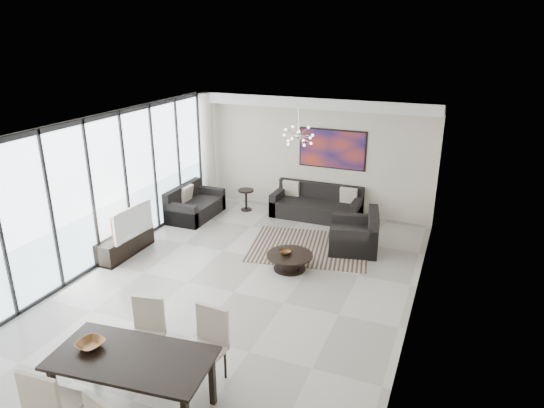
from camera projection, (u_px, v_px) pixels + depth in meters
The scene contains 19 objects.
room_shell at pixel (257, 220), 7.96m from camera, with size 6.00×9.00×2.90m.
window_wall at pixel (96, 195), 9.12m from camera, with size 0.37×8.95×2.90m.
soffit at pixel (312, 102), 11.41m from camera, with size 5.98×0.40×0.26m, color white.
painting at pixel (332, 149), 11.76m from camera, with size 1.68×0.04×0.98m, color red.
chandelier at pixel (298, 136), 9.88m from camera, with size 0.66×0.66×0.71m.
rug at pixel (309, 247), 10.35m from camera, with size 2.47×1.90×0.01m, color black.
coffee_table at pixel (290, 261), 9.38m from camera, with size 0.90×0.90×0.31m.
bowl_coffee at pixel (286, 252), 9.34m from camera, with size 0.23×0.23×0.07m, color brown.
sofa_main at pixel (317, 207), 11.97m from camera, with size 2.17×0.89×0.79m.
loveseat at pixel (194, 206), 11.98m from camera, with size 0.87×1.54×0.77m.
armchair at pixel (356, 236), 10.18m from camera, with size 1.17×1.21×0.87m.
side_table at pixel (246, 196), 12.36m from camera, with size 0.40×0.40×0.55m.
tv_console at pixel (125, 244), 10.00m from camera, with size 0.40×1.43×0.45m, color black.
television at pixel (129, 221), 9.74m from camera, with size 1.10×0.14×0.63m, color gray.
dining_table at pixel (132, 363), 5.71m from camera, with size 2.00×1.15×0.79m.
dining_chair_sw at pixel (50, 404), 5.19m from camera, with size 0.53×0.53×1.08m.
dining_chair_nw at pixel (147, 328), 6.61m from camera, with size 0.53×0.53×0.99m.
dining_chair_ne at pixel (209, 340), 6.31m from camera, with size 0.51×0.51×1.03m.
bowl_dining at pixel (91, 344), 5.84m from camera, with size 0.32×0.32×0.08m, color brown.
Camera 1 is at (3.48, -6.74, 4.42)m, focal length 32.00 mm.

